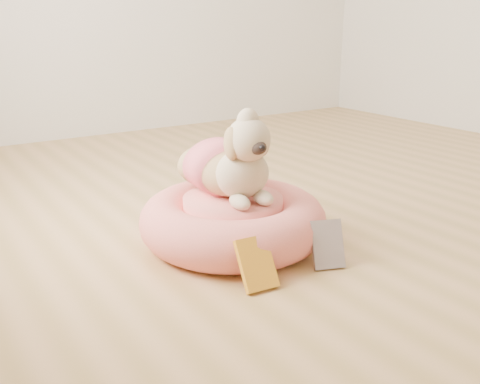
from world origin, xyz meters
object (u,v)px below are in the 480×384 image
dog (229,149)px  book_yellow (256,264)px  pet_bed (233,220)px  book_white (328,244)px

dog → book_yellow: dog is taller
pet_bed → book_yellow: size_ratio=4.12×
pet_bed → dog: dog is taller
pet_bed → book_white: bearing=-66.1°
dog → book_yellow: bearing=-106.5°
pet_bed → dog: size_ratio=1.47×
pet_bed → book_yellow: pet_bed is taller
dog → book_yellow: size_ratio=2.80×
dog → book_white: size_ratio=2.86×
pet_bed → book_yellow: bearing=-111.2°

